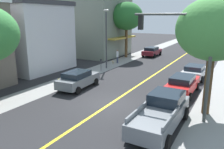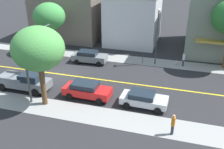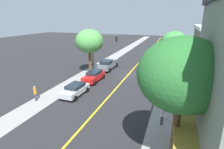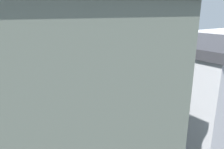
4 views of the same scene
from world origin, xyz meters
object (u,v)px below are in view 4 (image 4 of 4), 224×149
at_px(street_lamp, 79,73).
at_px(grey_pickup_truck, 116,67).
at_px(grey_sedan_left_curb, 133,86).
at_px(pedestrian_orange_shirt, 14,77).
at_px(small_dog, 57,122).
at_px(traffic_light_mast, 104,46).
at_px(parking_meter, 94,102).
at_px(street_tree_left_far, 92,40).
at_px(fire_hydrant, 146,92).
at_px(pedestrian_white_shirt, 46,116).
at_px(red_sedan_right_curb, 81,75).
at_px(silver_sedan_right_curb, 43,82).
at_px(street_tree_left_near, 186,50).

relative_size(street_lamp, grey_pickup_truck, 1.22).
relative_size(grey_sedan_left_curb, pedestrian_orange_shirt, 2.48).
height_order(grey_pickup_truck, small_dog, grey_pickup_truck).
relative_size(traffic_light_mast, grey_sedan_left_curb, 1.51).
bearing_deg(parking_meter, street_tree_left_far, -29.54).
distance_m(fire_hydrant, grey_pickup_truck, 10.77).
relative_size(street_tree_left_far, pedestrian_white_shirt, 3.95).
distance_m(street_tree_left_far, pedestrian_orange_shirt, 12.65).
bearing_deg(traffic_light_mast, red_sedan_right_curb, -78.68).
xyz_separation_m(street_tree_left_far, red_sedan_right_curb, (-2.22, 3.35, -4.61)).
distance_m(red_sedan_right_curb, small_dog, 13.38).
distance_m(parking_meter, pedestrian_orange_shirt, 14.40).
bearing_deg(small_dog, silver_sedan_right_curb, -160.86).
relative_size(silver_sedan_right_curb, pedestrian_white_shirt, 2.31).
distance_m(fire_hydrant, street_lamp, 9.73).
distance_m(parking_meter, silver_sedan_right_curb, 10.31).
bearing_deg(street_tree_left_far, street_tree_left_near, -154.45).
distance_m(street_tree_left_near, pedestrian_white_shirt, 18.70).
xyz_separation_m(street_tree_left_far, parking_meter, (-12.35, 7.00, -4.48)).
height_order(parking_meter, silver_sedan_right_curb, parking_meter).
distance_m(street_tree_left_near, silver_sedan_right_curb, 19.06).
bearing_deg(pedestrian_white_shirt, silver_sedan_right_curb, -91.57).
bearing_deg(grey_sedan_left_curb, fire_hydrant, 110.69).
bearing_deg(pedestrian_white_shirt, pedestrian_orange_shirt, -76.22).
bearing_deg(parking_meter, silver_sedan_right_curb, 10.71).
xyz_separation_m(fire_hydrant, silver_sedan_right_curb, (10.05, 9.25, 0.34)).
relative_size(grey_sedan_left_curb, small_dog, 7.46).
height_order(grey_sedan_left_curb, pedestrian_white_shirt, pedestrian_white_shirt).
xyz_separation_m(parking_meter, red_sedan_right_curb, (10.12, -3.65, -0.12)).
relative_size(red_sedan_right_curb, pedestrian_white_shirt, 2.51).
bearing_deg(silver_sedan_right_curb, street_lamp, 93.73).
xyz_separation_m(pedestrian_orange_shirt, pedestrian_white_shirt, (-14.07, 0.27, 0.04)).
bearing_deg(street_tree_left_far, parking_meter, 150.46).
bearing_deg(silver_sedan_right_curb, pedestrian_white_shirt, 75.48).
xyz_separation_m(silver_sedan_right_curb, small_dog, (-10.83, 2.30, -0.43)).
xyz_separation_m(street_tree_left_far, small_dog, (-13.05, 11.21, -5.11)).
height_order(street_tree_left_near, fire_hydrant, street_tree_left_near).
bearing_deg(parking_meter, street_lamp, 97.36).
relative_size(grey_pickup_truck, pedestrian_orange_shirt, 3.19).
xyz_separation_m(grey_sedan_left_curb, small_dog, (-2.40, 10.84, -0.51)).
xyz_separation_m(parking_meter, grey_sedan_left_curb, (1.70, -6.63, -0.12)).
relative_size(parking_meter, pedestrian_white_shirt, 0.76).
distance_m(traffic_light_mast, pedestrian_orange_shirt, 13.87).
xyz_separation_m(street_lamp, red_sedan_right_curb, (10.33, -5.24, -3.47)).
height_order(street_tree_left_far, pedestrian_orange_shirt, street_tree_left_far).
distance_m(fire_hydrant, red_sedan_right_curb, 10.70).
height_order(parking_meter, pedestrian_white_shirt, pedestrian_white_shirt).
bearing_deg(traffic_light_mast, grey_sedan_left_curb, -10.66).
bearing_deg(street_tree_left_far, red_sedan_right_curb, 123.58).
xyz_separation_m(parking_meter, silver_sedan_right_curb, (10.13, 1.92, -0.19)).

